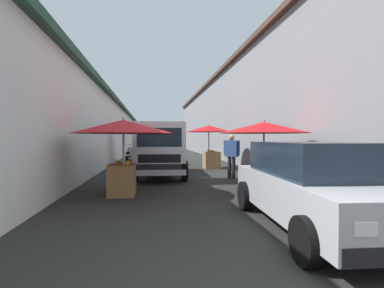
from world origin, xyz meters
TOP-DOWN VIEW (x-y plane):
  - ground at (13.50, 0.00)m, footprint 90.00×90.00m
  - building_left_whitewash at (15.75, 7.10)m, footprint 49.80×7.50m
  - building_right_concrete at (15.75, -7.10)m, footprint 49.80×7.50m
  - fruit_stall_far_left at (14.80, 2.07)m, footprint 2.45×2.45m
  - fruit_stall_near_left at (6.06, -2.08)m, footprint 2.68×2.68m
  - fruit_stall_far_right at (12.09, -1.64)m, footprint 2.37×2.37m
  - fruit_stall_mid_lane at (5.74, 2.04)m, footprint 2.71×2.71m
  - hatchback_car at (2.42, -1.46)m, footprint 4.00×2.11m
  - delivery_truck at (8.73, 0.97)m, footprint 4.99×2.14m
  - vendor_by_crates at (8.30, -1.70)m, footprint 0.47×0.52m
  - parked_scooter at (15.99, 2.71)m, footprint 1.69×0.37m
  - plastic_stool at (12.25, 0.91)m, footprint 0.30×0.30m

SIDE VIEW (x-z plane):
  - ground at x=13.50m, z-range 0.00..0.00m
  - plastic_stool at x=12.25m, z-range 0.11..0.54m
  - parked_scooter at x=15.99m, z-range -0.12..1.02m
  - hatchback_car at x=2.42m, z-range 0.01..1.46m
  - vendor_by_crates at x=8.30m, z-range 0.14..1.81m
  - delivery_truck at x=8.73m, z-range 0.00..2.08m
  - fruit_stall_mid_lane at x=5.74m, z-range 0.55..2.65m
  - fruit_stall_far_right at x=12.09m, z-range 0.50..2.77m
  - fruit_stall_near_left at x=6.06m, z-range 0.59..2.68m
  - fruit_stall_far_left at x=14.80m, z-range 0.69..3.10m
  - building_left_whitewash at x=15.75m, z-range 0.01..4.07m
  - building_right_concrete at x=15.75m, z-range 0.01..6.39m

